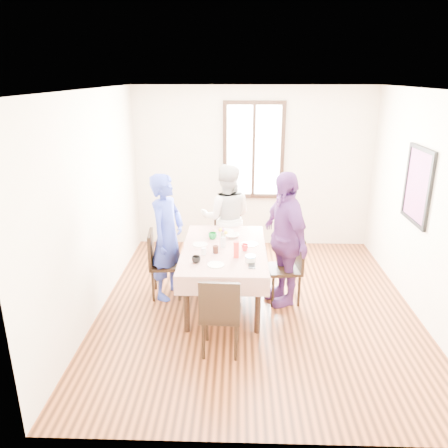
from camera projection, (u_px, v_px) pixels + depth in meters
The scene contains 31 objects.
ground at pixel (256, 305), 5.70m from camera, with size 4.50×4.50×0.00m, color black.
back_wall at pixel (253, 168), 7.39m from camera, with size 4.00×4.00×0.00m, color beige.
right_wall at pixel (427, 208), 5.20m from camera, with size 4.50×4.50×0.00m, color beige.
window_frame at pixel (254, 151), 7.27m from camera, with size 1.02×0.06×1.62m, color black.
window_pane at pixel (254, 151), 7.28m from camera, with size 0.90×0.02×1.50m, color white.
art_poster at pixel (418, 186), 5.42m from camera, with size 0.04×0.76×0.96m, color red.
dining_table at pixel (224, 275), 5.70m from camera, with size 0.94×1.59×0.75m, color black.
tablecloth at pixel (224, 248), 5.58m from camera, with size 1.06×1.71×0.01m, color #5C1004.
chair_left at pixel (166, 264), 5.84m from camera, with size 0.42×0.42×0.91m, color black.
chair_right at pixel (284, 269), 5.70m from camera, with size 0.42×0.42×0.91m, color black.
chair_far at pixel (226, 239), 6.71m from camera, with size 0.42×0.42×0.91m, color black.
chair_near at pixel (221, 313), 4.64m from camera, with size 0.42×0.42×0.91m, color black.
person_left at pixel (166, 237), 5.71m from camera, with size 0.61×0.40×1.68m, color #283598.
person_far at pixel (226, 218), 6.57m from camera, with size 0.79×0.62×1.63m, color beige.
person_right at pixel (284, 239), 5.56m from camera, with size 1.02×0.43×1.75m, color #552969.
mug_black at pixel (196, 260), 5.12m from camera, with size 0.10×0.10×0.08m, color black.
mug_flag at pixel (245, 247), 5.47m from camera, with size 0.09×0.09×0.09m, color red.
mug_green at pixel (213, 236), 5.86m from camera, with size 0.11×0.11×0.09m, color #0C7226.
serving_bowl at pixel (232, 236), 5.91m from camera, with size 0.19×0.19×0.05m, color white.
juice_carton at pixel (236, 250), 5.25m from camera, with size 0.06×0.06×0.20m, color red.
butter_tub at pixel (250, 259), 5.15m from camera, with size 0.13×0.13×0.06m, color white.
jam_jar at pixel (216, 250), 5.39m from camera, with size 0.07×0.07×0.10m, color black.
drinking_glass at pixel (204, 251), 5.35m from camera, with size 0.06×0.06×0.09m, color silver.
smartphone at pixel (252, 266), 5.04m from camera, with size 0.08×0.16×0.01m, color black.
flower_vase at pixel (223, 242), 5.58m from camera, with size 0.07×0.07×0.13m, color silver.
plate_left at pixel (200, 244), 5.67m from camera, with size 0.20×0.20×0.01m, color white.
plate_right at pixel (249, 244), 5.67m from camera, with size 0.20×0.20×0.01m, color white.
plate_far at pixel (227, 231), 6.15m from camera, with size 0.20×0.20×0.01m, color white.
plate_near at pixel (216, 265), 5.07m from camera, with size 0.20×0.20×0.01m, color white.
butter_lid at pixel (250, 256), 5.14m from camera, with size 0.12×0.12×0.01m, color blue.
flower_bunch at pixel (223, 233), 5.55m from camera, with size 0.09×0.09×0.10m, color yellow, non-canonical shape.
Camera 1 is at (-0.26, -5.06, 2.86)m, focal length 35.06 mm.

